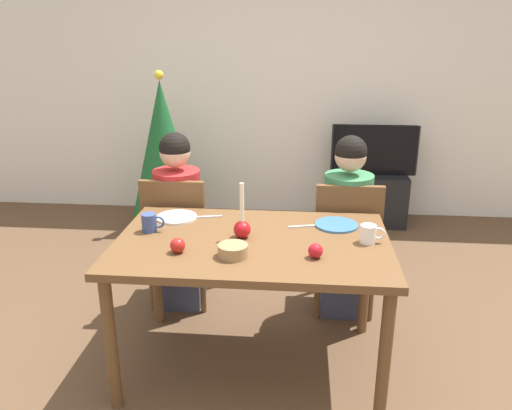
% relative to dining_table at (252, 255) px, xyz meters
% --- Properties ---
extents(ground_plane, '(7.68, 7.68, 0.00)m').
position_rel_dining_table_xyz_m(ground_plane, '(0.00, 0.00, -0.67)').
color(ground_plane, brown).
extents(back_wall, '(6.40, 0.10, 2.60)m').
position_rel_dining_table_xyz_m(back_wall, '(0.00, 2.60, 0.63)').
color(back_wall, silver).
rests_on(back_wall, ground).
extents(dining_table, '(1.40, 0.90, 0.75)m').
position_rel_dining_table_xyz_m(dining_table, '(0.00, 0.00, 0.00)').
color(dining_table, brown).
rests_on(dining_table, ground).
extents(chair_left, '(0.40, 0.40, 0.90)m').
position_rel_dining_table_xyz_m(chair_left, '(-0.54, 0.61, -0.15)').
color(chair_left, brown).
rests_on(chair_left, ground).
extents(chair_right, '(0.40, 0.40, 0.90)m').
position_rel_dining_table_xyz_m(chair_right, '(0.53, 0.61, -0.15)').
color(chair_right, brown).
rests_on(chair_right, ground).
extents(person_left_child, '(0.30, 0.30, 1.17)m').
position_rel_dining_table_xyz_m(person_left_child, '(-0.54, 0.64, -0.10)').
color(person_left_child, '#33384C').
rests_on(person_left_child, ground).
extents(person_right_child, '(0.30, 0.30, 1.17)m').
position_rel_dining_table_xyz_m(person_right_child, '(0.53, 0.64, -0.10)').
color(person_right_child, '#33384C').
rests_on(person_right_child, ground).
extents(tv_stand, '(0.64, 0.40, 0.48)m').
position_rel_dining_table_xyz_m(tv_stand, '(0.91, 2.30, -0.43)').
color(tv_stand, black).
rests_on(tv_stand, ground).
extents(tv, '(0.79, 0.05, 0.46)m').
position_rel_dining_table_xyz_m(tv, '(0.91, 2.30, 0.04)').
color(tv, black).
rests_on(tv, tv_stand).
extents(christmas_tree, '(0.62, 0.62, 1.44)m').
position_rel_dining_table_xyz_m(christmas_tree, '(-1.00, 2.01, 0.08)').
color(christmas_tree, brown).
rests_on(christmas_tree, ground).
extents(candle_centerpiece, '(0.09, 0.09, 0.29)m').
position_rel_dining_table_xyz_m(candle_centerpiece, '(-0.06, 0.03, 0.15)').
color(candle_centerpiece, red).
rests_on(candle_centerpiece, dining_table).
extents(plate_left, '(0.23, 0.23, 0.01)m').
position_rel_dining_table_xyz_m(plate_left, '(-0.46, 0.28, 0.09)').
color(plate_left, white).
rests_on(plate_left, dining_table).
extents(plate_right, '(0.24, 0.24, 0.01)m').
position_rel_dining_table_xyz_m(plate_right, '(0.44, 0.24, 0.09)').
color(plate_right, teal).
rests_on(plate_right, dining_table).
extents(mug_left, '(0.12, 0.08, 0.10)m').
position_rel_dining_table_xyz_m(mug_left, '(-0.55, 0.07, 0.13)').
color(mug_left, '#33477F').
rests_on(mug_left, dining_table).
extents(mug_right, '(0.12, 0.08, 0.09)m').
position_rel_dining_table_xyz_m(mug_right, '(0.59, 0.02, 0.13)').
color(mug_right, white).
rests_on(mug_right, dining_table).
extents(fork_left, '(0.18, 0.05, 0.01)m').
position_rel_dining_table_xyz_m(fork_left, '(-0.30, 0.30, 0.09)').
color(fork_left, silver).
rests_on(fork_left, dining_table).
extents(fork_right, '(0.18, 0.06, 0.01)m').
position_rel_dining_table_xyz_m(fork_right, '(0.26, 0.21, 0.09)').
color(fork_right, silver).
rests_on(fork_right, dining_table).
extents(bowl_walnuts, '(0.14, 0.14, 0.06)m').
position_rel_dining_table_xyz_m(bowl_walnuts, '(-0.07, -0.20, 0.11)').
color(bowl_walnuts, '#99754C').
rests_on(bowl_walnuts, dining_table).
extents(apple_near_candle, '(0.07, 0.07, 0.07)m').
position_rel_dining_table_xyz_m(apple_near_candle, '(0.32, -0.19, 0.12)').
color(apple_near_candle, '#B41520').
rests_on(apple_near_candle, dining_table).
extents(apple_by_left_plate, '(0.07, 0.07, 0.07)m').
position_rel_dining_table_xyz_m(apple_by_left_plate, '(-0.34, -0.19, 0.12)').
color(apple_by_left_plate, '#AB1E18').
rests_on(apple_by_left_plate, dining_table).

